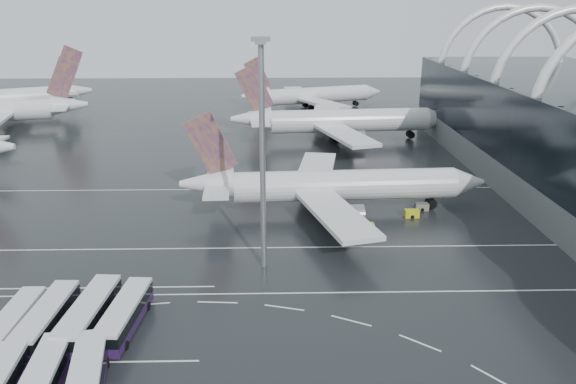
{
  "coord_description": "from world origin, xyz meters",
  "views": [
    {
      "loc": [
        -1.91,
        -65.59,
        35.4
      ],
      "look_at": [
        0.02,
        17.54,
        7.0
      ],
      "focal_mm": 35.0,
      "sensor_mm": 36.0,
      "label": 1
    }
  ],
  "objects_px": {
    "gse_cart_belly_b": "(422,207)",
    "airliner_gate_c": "(311,96)",
    "airliner_main": "(330,186)",
    "gse_cart_belly_c": "(367,227)",
    "bus_row_far_b": "(42,381)",
    "jet_remote_mid": "(8,111)",
    "bus_row_near_c": "(89,315)",
    "gse_cart_belly_a": "(412,213)",
    "bus_row_near_a": "(13,325)",
    "airliner_gate_b": "(338,121)",
    "floodlight_mast": "(262,129)",
    "bus_row_far_c": "(87,380)",
    "jet_remote_far": "(14,99)",
    "bus_row_near_d": "(125,315)",
    "bus_row_near_b": "(47,319)"
  },
  "relations": [
    {
      "from": "gse_cart_belly_b",
      "to": "airliner_gate_c",
      "type": "bearing_deg",
      "value": 97.88
    },
    {
      "from": "airliner_main",
      "to": "gse_cart_belly_c",
      "type": "relative_size",
      "value": 22.68
    },
    {
      "from": "bus_row_far_b",
      "to": "jet_remote_mid",
      "type": "bearing_deg",
      "value": 19.8
    },
    {
      "from": "bus_row_far_b",
      "to": "gse_cart_belly_c",
      "type": "distance_m",
      "value": 53.78
    },
    {
      "from": "bus_row_near_c",
      "to": "gse_cart_belly_a",
      "type": "xyz_separation_m",
      "value": [
        44.62,
        33.88,
        -1.2
      ]
    },
    {
      "from": "airliner_main",
      "to": "bus_row_near_c",
      "type": "distance_m",
      "value": 48.27
    },
    {
      "from": "bus_row_far_b",
      "to": "gse_cart_belly_a",
      "type": "height_order",
      "value": "bus_row_far_b"
    },
    {
      "from": "gse_cart_belly_a",
      "to": "bus_row_near_a",
      "type": "bearing_deg",
      "value": -145.93
    },
    {
      "from": "airliner_main",
      "to": "bus_row_near_c",
      "type": "height_order",
      "value": "airliner_main"
    },
    {
      "from": "airliner_main",
      "to": "airliner_gate_b",
      "type": "bearing_deg",
      "value": 79.13
    },
    {
      "from": "bus_row_near_c",
      "to": "floodlight_mast",
      "type": "relative_size",
      "value": 0.44
    },
    {
      "from": "gse_cart_belly_b",
      "to": "bus_row_near_c",
      "type": "bearing_deg",
      "value": -141.69
    },
    {
      "from": "jet_remote_mid",
      "to": "bus_row_far_c",
      "type": "xyz_separation_m",
      "value": [
        59.63,
        -118.55,
        -3.53
      ]
    },
    {
      "from": "jet_remote_far",
      "to": "bus_row_near_c",
      "type": "xyz_separation_m",
      "value": [
        62.69,
        -126.01,
        -3.8
      ]
    },
    {
      "from": "jet_remote_far",
      "to": "bus_row_far_b",
      "type": "bearing_deg",
      "value": 89.31
    },
    {
      "from": "airliner_gate_b",
      "to": "floodlight_mast",
      "type": "height_order",
      "value": "floodlight_mast"
    },
    {
      "from": "bus_row_near_d",
      "to": "bus_row_far_c",
      "type": "xyz_separation_m",
      "value": [
        -0.66,
        -11.48,
        0.01
      ]
    },
    {
      "from": "jet_remote_mid",
      "to": "bus_row_near_d",
      "type": "relative_size",
      "value": 3.61
    },
    {
      "from": "jet_remote_far",
      "to": "floodlight_mast",
      "type": "xyz_separation_m",
      "value": [
        82.16,
        -110.51,
        13.99
      ]
    },
    {
      "from": "airliner_main",
      "to": "jet_remote_mid",
      "type": "height_order",
      "value": "jet_remote_mid"
    },
    {
      "from": "bus_row_near_a",
      "to": "bus_row_near_d",
      "type": "bearing_deg",
      "value": -81.09
    },
    {
      "from": "gse_cart_belly_b",
      "to": "jet_remote_mid",
      "type": "bearing_deg",
      "value": 145.96
    },
    {
      "from": "bus_row_near_c",
      "to": "airliner_gate_b",
      "type": "bearing_deg",
      "value": -19.14
    },
    {
      "from": "airliner_main",
      "to": "bus_row_far_b",
      "type": "relative_size",
      "value": 4.3
    },
    {
      "from": "bus_row_near_b",
      "to": "bus_row_near_c",
      "type": "relative_size",
      "value": 0.94
    },
    {
      "from": "airliner_gate_b",
      "to": "jet_remote_far",
      "type": "relative_size",
      "value": 1.23
    },
    {
      "from": "bus_row_near_a",
      "to": "airliner_gate_c",
      "type": "bearing_deg",
      "value": -16.09
    },
    {
      "from": "bus_row_near_b",
      "to": "bus_row_far_c",
      "type": "xyz_separation_m",
      "value": [
        7.81,
        -10.71,
        -0.02
      ]
    },
    {
      "from": "bus_row_near_b",
      "to": "bus_row_near_d",
      "type": "relative_size",
      "value": 1.01
    },
    {
      "from": "jet_remote_mid",
      "to": "bus_row_far_b",
      "type": "xyz_separation_m",
      "value": [
        55.49,
        -118.63,
        -3.59
      ]
    },
    {
      "from": "bus_row_near_d",
      "to": "gse_cart_belly_a",
      "type": "height_order",
      "value": "bus_row_near_d"
    },
    {
      "from": "bus_row_far_c",
      "to": "gse_cart_belly_a",
      "type": "xyz_separation_m",
      "value": [
        41.3,
        45.25,
        -1.07
      ]
    },
    {
      "from": "airliner_main",
      "to": "jet_remote_far",
      "type": "xyz_separation_m",
      "value": [
        -93.33,
        88.82,
        1.08
      ]
    },
    {
      "from": "airliner_main",
      "to": "floodlight_mast",
      "type": "height_order",
      "value": "floodlight_mast"
    },
    {
      "from": "bus_row_near_d",
      "to": "floodlight_mast",
      "type": "distance_m",
      "value": 28.25
    },
    {
      "from": "bus_row_far_b",
      "to": "floodlight_mast",
      "type": "height_order",
      "value": "floodlight_mast"
    },
    {
      "from": "airliner_gate_b",
      "to": "gse_cart_belly_b",
      "type": "distance_m",
      "value": 53.98
    },
    {
      "from": "airliner_main",
      "to": "bus_row_near_c",
      "type": "bearing_deg",
      "value": -132.55
    },
    {
      "from": "bus_row_near_b",
      "to": "bus_row_near_c",
      "type": "xyz_separation_m",
      "value": [
        4.49,
        0.66,
        0.1
      ]
    },
    {
      "from": "airliner_gate_b",
      "to": "bus_row_near_c",
      "type": "relative_size",
      "value": 4.25
    },
    {
      "from": "airliner_main",
      "to": "bus_row_near_b",
      "type": "height_order",
      "value": "airliner_main"
    },
    {
      "from": "bus_row_far_c",
      "to": "gse_cart_belly_a",
      "type": "height_order",
      "value": "bus_row_far_c"
    },
    {
      "from": "airliner_gate_c",
      "to": "bus_row_near_b",
      "type": "xyz_separation_m",
      "value": [
        -37.99,
        -136.73,
        -2.8
      ]
    },
    {
      "from": "airliner_main",
      "to": "airliner_gate_c",
      "type": "height_order",
      "value": "airliner_main"
    },
    {
      "from": "jet_remote_mid",
      "to": "bus_row_near_b",
      "type": "xyz_separation_m",
      "value": [
        51.82,
        -107.84,
        -3.5
      ]
    },
    {
      "from": "bus_row_far_c",
      "to": "gse_cart_belly_b",
      "type": "height_order",
      "value": "bus_row_far_c"
    },
    {
      "from": "jet_remote_mid",
      "to": "bus_row_far_c",
      "type": "height_order",
      "value": "jet_remote_mid"
    },
    {
      "from": "airliner_main",
      "to": "gse_cart_belly_b",
      "type": "bearing_deg",
      "value": -2.82
    },
    {
      "from": "jet_remote_mid",
      "to": "bus_row_near_c",
      "type": "relative_size",
      "value": 3.37
    },
    {
      "from": "jet_remote_mid",
      "to": "airliner_gate_c",
      "type": "bearing_deg",
      "value": -173.2
    }
  ]
}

